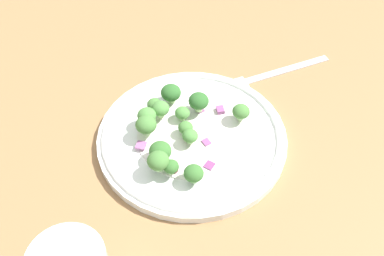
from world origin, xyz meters
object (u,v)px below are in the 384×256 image
Objects in this scene: broccoli_floret_1 at (146,125)px; broccoli_floret_2 at (241,112)px; plate at (192,137)px; fork at (271,74)px; broccoli_floret_0 at (171,167)px.

broccoli_floret_1 reaches higher than broccoli_floret_2.
fork is at bearing -92.65° from plate.
fork is (2.67, -12.27, -2.90)cm from broccoli_floret_2.
broccoli_floret_2 is 0.14× the size of fork.
broccoli_floret_2 is at bearing -95.23° from broccoli_floret_0.
plate reaches higher than fork.
plate is 10.57× the size of broccoli_floret_2.
broccoli_floret_1 is at bearing 76.60° from fork.
broccoli_floret_1 reaches higher than broccoli_floret_0.
fork is at bearing -77.73° from broccoli_floret_2.
broccoli_floret_1 is 1.17× the size of broccoli_floret_2.
broccoli_floret_2 is (-1.21, -13.23, 0.16)cm from broccoli_floret_0.
fork is (-5.42, -22.76, -3.32)cm from broccoli_floret_1.
broccoli_floret_0 is 13.29cm from broccoli_floret_2.
broccoli_floret_1 is at bearing -21.67° from broccoli_floret_0.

